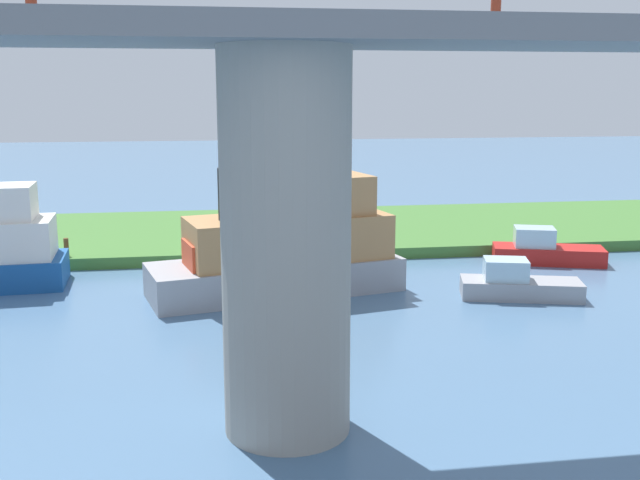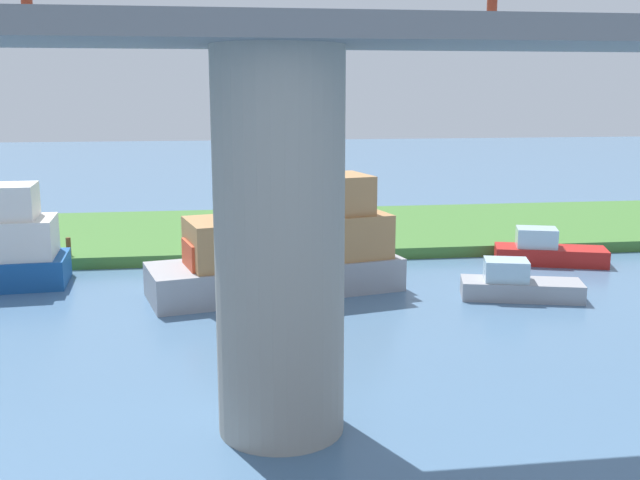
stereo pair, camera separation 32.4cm
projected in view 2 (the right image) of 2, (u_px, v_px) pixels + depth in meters
The scene contains 9 objects.
ground_plane at pixel (284, 263), 32.25m from camera, with size 160.00×160.00×0.00m, color #4C7093.
grassy_bank at pixel (273, 232), 38.02m from camera, with size 80.00×12.00×0.50m, color #427533.
bridge_pylon at pixel (280, 246), 15.77m from camera, with size 2.74×2.74×8.24m, color #9E998E.
bridge_span at pixel (277, 19), 14.87m from camera, with size 72.93×4.30×3.25m.
person_on_bank at pixel (287, 227), 34.13m from camera, with size 0.37×0.37×1.39m.
mooring_post at pixel (69, 247), 31.43m from camera, with size 0.20×0.20×0.76m, color brown.
motorboat_white at pixel (284, 246), 27.36m from camera, with size 9.61×5.03×4.68m.
skiff_small at pixel (547, 251), 32.13m from camera, with size 4.89×2.97×1.54m.
motorboat_red at pixel (517, 285), 26.78m from camera, with size 4.47×2.55×1.41m.
Camera 2 is at (2.91, 31.32, 7.36)m, focal length 42.05 mm.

